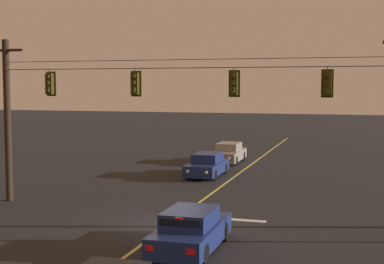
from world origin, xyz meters
TOP-DOWN VIEW (x-y plane):
  - ground_plane at (0.00, 0.00)m, footprint 180.00×180.00m
  - lane_centre_stripe at (0.00, 8.29)m, footprint 0.14×60.00m
  - stop_bar_paint at (1.90, 1.69)m, footprint 3.40×0.36m
  - signal_span_assembly at (0.00, 2.29)m, footprint 19.37×0.32m
  - traffic_light_leftmost at (-6.49, 2.28)m, footprint 0.48×0.41m
  - traffic_light_left_inner at (-2.29, 2.28)m, footprint 0.48×0.41m
  - traffic_light_centre at (2.09, 2.28)m, footprint 0.48×0.41m
  - traffic_light_right_inner at (5.85, 2.28)m, footprint 0.48×0.41m
  - car_waiting_near_lane at (1.79, -2.84)m, footprint 1.80×4.33m
  - car_oncoming_lead at (-1.68, 12.10)m, footprint 1.80×4.42m
  - car_oncoming_trailing at (-1.79, 18.44)m, footprint 1.80×4.42m

SIDE VIEW (x-z plane):
  - ground_plane at x=0.00m, z-range 0.00..0.00m
  - lane_centre_stripe at x=0.00m, z-range 0.00..0.01m
  - stop_bar_paint at x=1.90m, z-range 0.00..0.01m
  - car_oncoming_lead at x=-1.68m, z-range -0.05..1.34m
  - car_oncoming_trailing at x=-1.79m, z-range -0.05..1.34m
  - car_waiting_near_lane at x=1.79m, z-range -0.05..1.34m
  - signal_span_assembly at x=0.00m, z-range 0.15..7.77m
  - traffic_light_leftmost at x=-6.49m, z-range 4.95..6.17m
  - traffic_light_left_inner at x=-2.29m, z-range 4.95..6.17m
  - traffic_light_centre at x=2.09m, z-range 4.95..6.17m
  - traffic_light_right_inner at x=5.85m, z-range 4.95..6.17m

